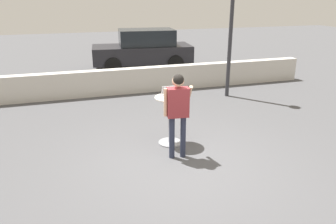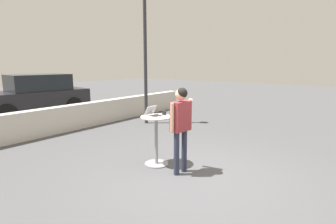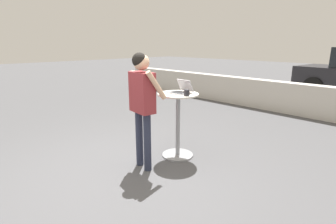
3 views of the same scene
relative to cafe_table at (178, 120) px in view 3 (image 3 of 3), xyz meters
The scene contains 6 objects.
ground_plane 1.18m from the cafe_table, 93.60° to the right, with size 50.00×50.00×0.00m, color #4C4C4F.
pavement_kerb 4.21m from the cafe_table, 90.85° to the left, with size 12.86×0.35×0.83m.
cafe_table is the anchor object (origin of this frame).
laptop 0.49m from the cafe_table, 88.47° to the left, with size 0.30×0.33×0.21m.
coffee_mug 0.53m from the cafe_table, 11.59° to the right, with size 0.12×0.09×0.09m.
standing_person 0.83m from the cafe_table, 95.49° to the right, with size 0.58×0.35×1.72m.
Camera 3 is at (2.90, -1.97, 1.84)m, focal length 28.00 mm.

